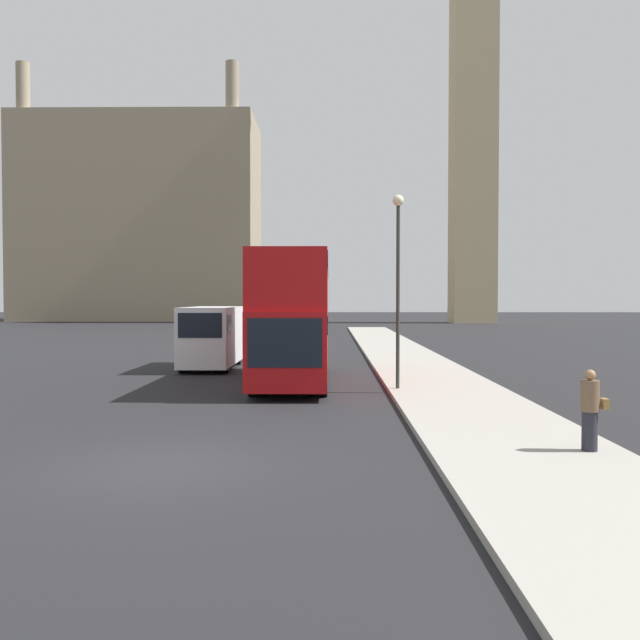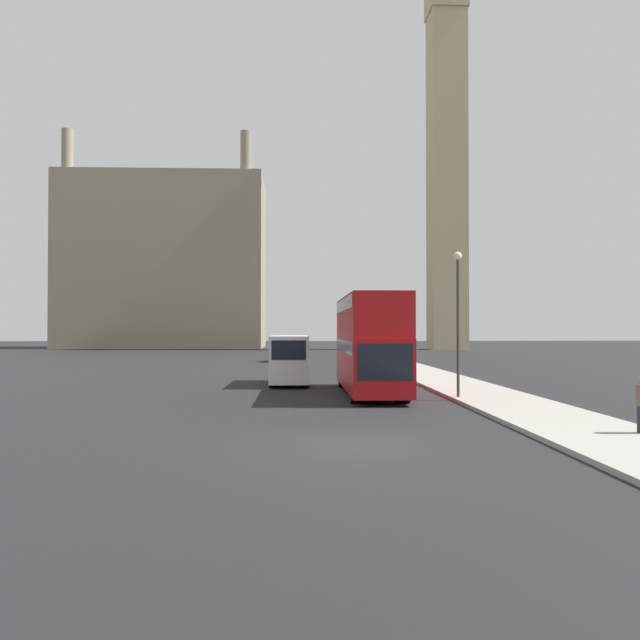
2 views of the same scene
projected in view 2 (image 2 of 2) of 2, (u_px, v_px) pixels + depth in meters
ground_plane at (357, 445)px, 16.45m from camera, size 300.00×300.00×0.00m
sidewalk_strip at (614, 440)px, 16.70m from camera, size 3.82×120.00×0.15m
clock_tower at (447, 112)px, 95.49m from camera, size 5.73×5.90×71.06m
building_block_distant at (165, 263)px, 104.46m from camera, size 32.95×14.84×34.57m
red_double_decker_bus at (370, 340)px, 29.36m from camera, size 2.49×10.42×4.57m
white_van at (289, 359)px, 34.38m from camera, size 2.09×5.75×2.69m
street_lamp at (458, 303)px, 26.78m from camera, size 0.36×0.36×6.24m
parked_sedan at (280, 354)px, 58.94m from camera, size 1.71×4.42×1.58m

